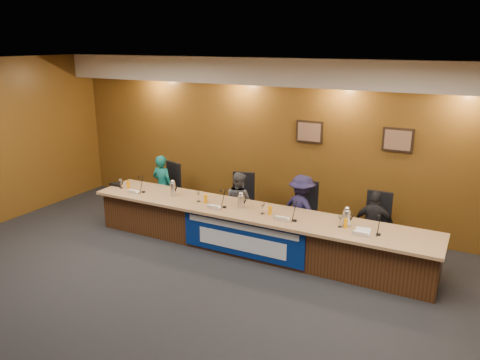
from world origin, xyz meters
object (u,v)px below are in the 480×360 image
object	(u,v)px
panelist_d	(374,225)
office_chair_c	(303,216)
banner	(242,238)
panelist_a	(163,186)
speakerphone	(117,184)
dais_body	(253,231)
panelist_b	(239,202)
carafe_right	(347,218)
office_chair_b	(241,205)
office_chair_a	(166,192)
panelist_c	(301,210)
office_chair_d	(375,229)
carafe_mid	(241,202)
carafe_left	(173,189)

from	to	relation	value
panelist_d	office_chair_c	size ratio (longest dim) A/B	2.43
banner	panelist_a	bearing A→B (deg)	155.86
banner	office_chair_c	size ratio (longest dim) A/B	4.58
panelist_d	speakerphone	distance (m)	4.92
banner	speakerphone	world-z (taller)	speakerphone
dais_body	panelist_b	size ratio (longest dim) A/B	5.19
panelist_d	speakerphone	xyz separation A→B (m)	(-4.87, -0.68, 0.19)
carafe_right	office_chair_b	bearing A→B (deg)	161.02
panelist_a	office_chair_a	world-z (taller)	panelist_a
banner	office_chair_a	size ratio (longest dim) A/B	4.58
office_chair_b	office_chair_c	bearing A→B (deg)	-14.32
office_chair_c	panelist_b	bearing A→B (deg)	177.13
office_chair_c	speakerphone	world-z (taller)	speakerphone
office_chair_a	office_chair_b	xyz separation A→B (m)	(1.76, 0.00, 0.00)
panelist_c	panelist_b	bearing A→B (deg)	21.26
office_chair_a	panelist_a	bearing A→B (deg)	-72.56
office_chair_a	office_chair_d	bearing A→B (deg)	17.44
office_chair_a	carafe_right	bearing A→B (deg)	6.58
panelist_a	office_chair_c	world-z (taller)	panelist_a
office_chair_a	carafe_mid	distance (m)	2.33
panelist_c	office_chair_b	distance (m)	1.26
panelist_c	carafe_right	distance (m)	1.20
panelist_b	panelist_c	distance (m)	1.25
office_chair_a	office_chair_b	size ratio (longest dim) A/B	1.00
dais_body	panelist_d	xyz separation A→B (m)	(1.90, 0.65, 0.23)
speakerphone	carafe_mid	bearing A→B (deg)	0.13
office_chair_a	carafe_right	distance (m)	4.08
office_chair_d	carafe_mid	size ratio (longest dim) A/B	2.21
office_chair_c	carafe_left	world-z (taller)	carafe_left
carafe_mid	speakerphone	size ratio (longest dim) A/B	0.68
dais_body	office_chair_b	distance (m)	0.98
panelist_d	carafe_left	xyz separation A→B (m)	(-3.50, -0.71, 0.29)
office_chair_b	panelist_c	bearing A→B (deg)	-18.89
banner	carafe_right	bearing A→B (deg)	14.10
panelist_d	carafe_mid	world-z (taller)	panelist_d
panelist_b	speakerphone	bearing A→B (deg)	30.70
speakerphone	panelist_d	bearing A→B (deg)	7.93
office_chair_d	carafe_left	bearing A→B (deg)	-168.13
office_chair_c	carafe_left	bearing A→B (deg)	-167.63
banner	carafe_left	size ratio (longest dim) A/B	8.57
office_chair_c	office_chair_b	bearing A→B (deg)	172.56
dais_body	panelist_d	distance (m)	2.02
panelist_c	office_chair_a	bearing A→B (deg)	19.36
carafe_left	speakerphone	world-z (taller)	carafe_left
dais_body	banner	bearing A→B (deg)	-90.00
office_chair_b	carafe_right	world-z (taller)	carafe_right
dais_body	panelist_a	distance (m)	2.49
carafe_right	panelist_b	bearing A→B (deg)	163.36
carafe_left	panelist_a	bearing A→B (deg)	137.79
carafe_left	carafe_mid	world-z (taller)	carafe_left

